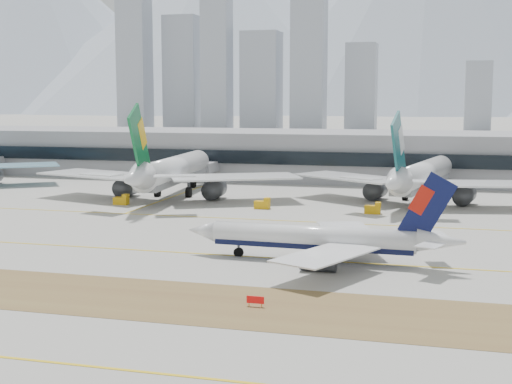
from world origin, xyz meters
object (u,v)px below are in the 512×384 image
(widebody_eva, at_px, (171,172))
(terminal, at_px, (313,154))
(widebody_cathay, at_px, (420,177))
(taxiing_airliner, at_px, (323,239))

(widebody_eva, bearing_deg, terminal, -29.81)
(widebody_cathay, bearing_deg, taxiing_airliner, -179.15)
(terminal, bearing_deg, taxiing_airliner, -78.90)
(widebody_cathay, bearing_deg, terminal, 47.16)
(taxiing_airliner, height_order, widebody_eva, widebody_eva)
(taxiing_airliner, distance_m, widebody_cathay, 73.00)
(widebody_eva, xyz_separation_m, widebody_cathay, (62.63, 8.56, -0.42))
(taxiing_airliner, relative_size, terminal, 0.16)
(taxiing_airliner, xyz_separation_m, terminal, (-23.62, 120.39, 3.92))
(taxiing_airliner, height_order, terminal, terminal)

